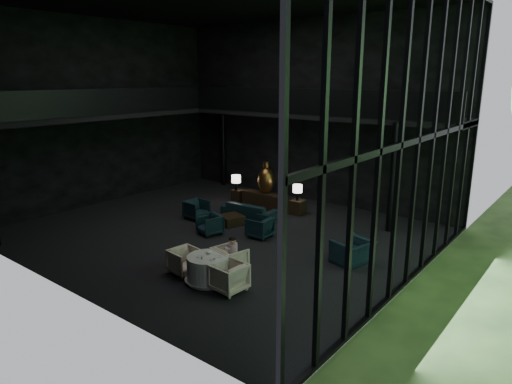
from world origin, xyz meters
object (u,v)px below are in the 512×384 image
Objects in this scene: table_lamp_right at (298,189)px; dining_chair_east at (229,274)px; bronze_urn at (266,180)px; sofa at (250,207)px; coffee_table at (231,220)px; lounge_armchair_east at (260,226)px; dining_chair_west at (185,259)px; side_table_right at (298,207)px; console at (264,201)px; lounge_armchair_south at (210,223)px; dining_chair_north at (230,257)px; side_table_left at (239,196)px; lounge_armchair_west at (196,208)px; table_lamp_left at (236,180)px; dining_table at (208,270)px; window_armchair at (353,247)px; child at (233,247)px.

table_lamp_right is 0.70× the size of dining_chair_east.
bronze_urn is 1.89m from sofa.
dining_chair_east reaches higher than coffee_table.
lounge_armchair_east is 0.99× the size of dining_chair_west.
side_table_right is 0.71× the size of lounge_armchair_east.
console is 2.59× the size of lounge_armchair_south.
coffee_table is 0.85× the size of dining_chair_north.
dining_chair_north is at bearing -49.13° from coffee_table.
dining_chair_east is (5.60, -6.97, 0.20)m from side_table_left.
table_lamp_left is at bearing 9.46° from lounge_armchair_west.
table_lamp_right is at bearing 102.87° from dining_table.
lounge_armchair_east is at bearing -39.11° from table_lamp_left.
bronze_urn reaches higher than sofa.
table_lamp_left reaches higher than dining_table.
sofa is at bearing 84.35° from coffee_table.
lounge_armchair_east is 0.71× the size of window_armchair.
dining_chair_east is at bearing 119.21° from sofa.
lounge_armchair_south is 3.96m from dining_table.
dining_table is 0.83m from dining_chair_north.
sofa reaches higher than coffee_table.
console is 3.13m from lounge_armchair_west.
lounge_armchair_west is (0.35, -3.01, 0.17)m from side_table_left.
lounge_armchair_south reaches higher than side_table_right.
table_lamp_left is at bearing -38.33° from dining_chair_north.
table_lamp_left is (-1.60, -0.12, -0.19)m from bronze_urn.
dining_table is 0.84m from dining_chair_east.
lounge_armchair_south is 3.42m from child.
table_lamp_right reaches higher than dining_chair_east.
lounge_armchair_west is at bearing -113.51° from console.
window_armchair is at bearing -118.43° from dining_chair_north.
sofa is 5.50m from window_armchair.
coffee_table is at bearing 31.58° from dining_chair_west.
lounge_armchair_south is at bearing -118.18° from lounge_armchair_west.
dining_table is (2.71, -2.89, -0.08)m from lounge_armchair_south.
child is at bearing -61.19° from bronze_urn.
window_armchair reaches higher than coffee_table.
table_lamp_right is 3.12m from coffee_table.
bronze_urn reaches higher than child.
table_lamp_left reaches higher than lounge_armchair_west.
table_lamp_right is 0.50× the size of dining_table.
lounge_armchair_south reaches higher than side_table_left.
lounge_armchair_south is 0.84× the size of dining_chair_north.
sofa is 2.31m from lounge_armchair_south.
dining_chair_east is at bearing -9.67° from window_armchair.
side_table_left is (-1.60, 0.04, -0.97)m from bronze_urn.
bronze_urn is 2.04× the size of table_lamp_right.
dining_chair_north is (4.87, -6.09, 0.21)m from side_table_left.
lounge_armchair_west is (-1.25, -2.87, 0.11)m from console.
side_table_right is 3.21m from lounge_armchair_east.
coffee_table is (-1.73, 0.43, -0.24)m from lounge_armchair_east.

